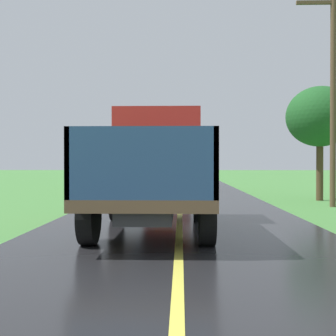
{
  "coord_description": "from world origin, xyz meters",
  "views": [
    {
      "loc": [
        0.04,
        2.34,
        1.53
      ],
      "look_at": [
        -0.31,
        14.24,
        1.4
      ],
      "focal_mm": 47.5,
      "sensor_mm": 36.0,
      "label": 1
    }
  ],
  "objects_px": {
    "banana_truck_near": "(154,166)",
    "roadside_tree_mid_right": "(320,117)",
    "utility_pole_roadside": "(333,89)",
    "banana_truck_far": "(169,164)"
  },
  "relations": [
    {
      "from": "utility_pole_roadside",
      "to": "roadside_tree_mid_right",
      "type": "bearing_deg",
      "value": 82.09
    },
    {
      "from": "banana_truck_near",
      "to": "banana_truck_far",
      "type": "relative_size",
      "value": 1.0
    },
    {
      "from": "banana_truck_far",
      "to": "utility_pole_roadside",
      "type": "bearing_deg",
      "value": -58.23
    },
    {
      "from": "banana_truck_near",
      "to": "utility_pole_roadside",
      "type": "height_order",
      "value": "utility_pole_roadside"
    },
    {
      "from": "banana_truck_near",
      "to": "utility_pole_roadside",
      "type": "bearing_deg",
      "value": 42.44
    },
    {
      "from": "utility_pole_roadside",
      "to": "banana_truck_near",
      "type": "bearing_deg",
      "value": -137.56
    },
    {
      "from": "banana_truck_far",
      "to": "utility_pole_roadside",
      "type": "distance_m",
      "value": 11.74
    },
    {
      "from": "utility_pole_roadside",
      "to": "roadside_tree_mid_right",
      "type": "xyz_separation_m",
      "value": [
        0.37,
        2.65,
        -0.72
      ]
    },
    {
      "from": "banana_truck_near",
      "to": "roadside_tree_mid_right",
      "type": "height_order",
      "value": "roadside_tree_mid_right"
    },
    {
      "from": "banana_truck_far",
      "to": "utility_pole_roadside",
      "type": "xyz_separation_m",
      "value": [
        6.02,
        -9.72,
        2.67
      ]
    }
  ]
}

